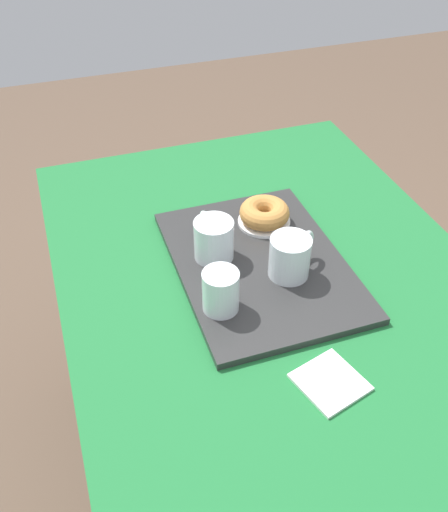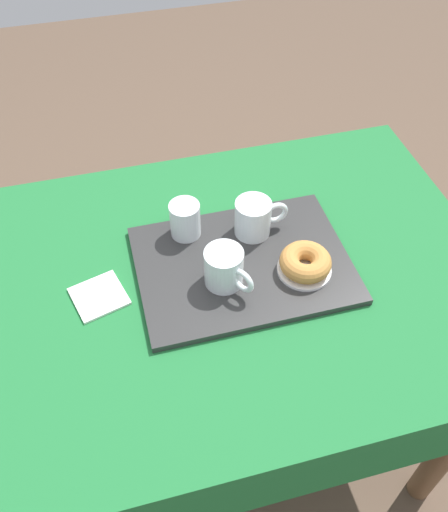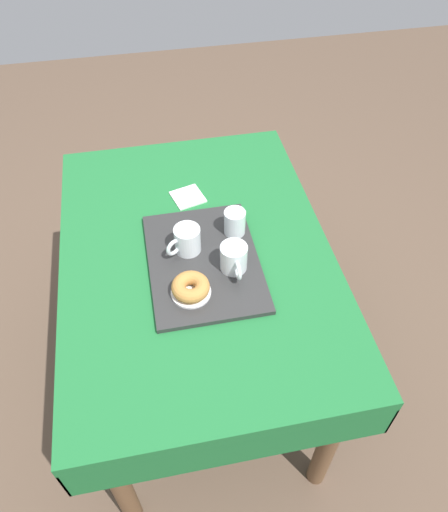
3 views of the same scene
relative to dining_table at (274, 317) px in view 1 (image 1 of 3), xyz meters
name	(u,v)px [view 1 (image 1 of 3)]	position (x,y,z in m)	size (l,w,h in m)	color
ground_plane	(261,475)	(0.00, 0.00, -0.64)	(6.00, 6.00, 0.00)	brown
dining_table	(274,317)	(0.00, 0.00, 0.00)	(1.20, 0.85, 0.75)	#1E6B33
serving_tray	(260,264)	(-0.05, -0.02, 0.11)	(0.46, 0.34, 0.02)	#2D2D2D
tea_mug_left	(291,259)	(0.00, 0.03, 0.16)	(0.09, 0.11, 0.09)	white
tea_mug_right	(213,240)	(-0.10, -0.10, 0.16)	(0.12, 0.08, 0.09)	white
water_glass_near	(221,293)	(0.05, -0.13, 0.16)	(0.07, 0.07, 0.08)	white
donut_plate_left	(264,222)	(-0.17, 0.04, 0.12)	(0.12, 0.12, 0.01)	white
sugar_donut_left	(264,213)	(-0.17, 0.04, 0.15)	(0.11, 0.11, 0.04)	#BC7F3D
paper_napkin	(330,382)	(0.26, -0.01, 0.11)	(0.10, 0.10, 0.01)	white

